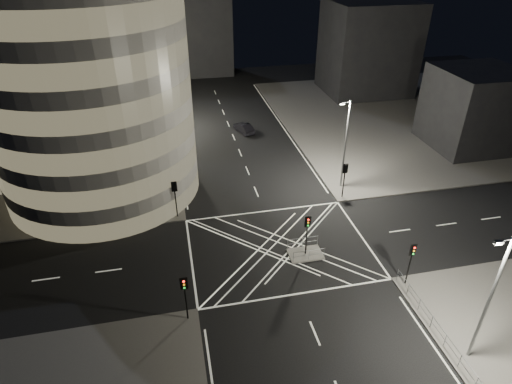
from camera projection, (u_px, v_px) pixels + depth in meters
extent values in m
plane|color=black|center=(279.00, 247.00, 38.99)|extent=(120.00, 120.00, 0.00)
cube|color=#575451|center=(14.00, 150.00, 56.29)|extent=(42.00, 42.00, 0.15)
cube|color=#575451|center=(415.00, 116.00, 66.69)|extent=(42.00, 42.00, 0.15)
cube|color=slate|center=(305.00, 254.00, 38.06)|extent=(3.00, 2.00, 0.15)
cylinder|color=gray|center=(86.00, 77.00, 41.22)|extent=(20.00, 20.00, 25.00)
cube|color=gray|center=(3.00, 57.00, 47.77)|extent=(20.00, 18.00, 25.00)
cube|color=gray|center=(69.00, 36.00, 64.29)|extent=(24.00, 16.00, 22.00)
cube|color=black|center=(368.00, 48.00, 73.06)|extent=(14.00, 12.00, 15.00)
cube|color=black|center=(474.00, 109.00, 55.05)|extent=(10.00, 10.00, 10.00)
cube|color=black|center=(183.00, 27.00, 82.00)|extent=(18.00, 8.00, 18.00)
cylinder|color=black|center=(158.00, 194.00, 43.75)|extent=(0.32, 0.32, 3.03)
ellipsoid|color=black|center=(155.00, 170.00, 42.32)|extent=(4.51, 4.51, 5.18)
cylinder|color=black|center=(157.00, 166.00, 48.71)|extent=(0.32, 0.32, 3.24)
ellipsoid|color=black|center=(154.00, 142.00, 47.12)|extent=(5.17, 5.17, 5.95)
cylinder|color=black|center=(156.00, 145.00, 53.76)|extent=(0.32, 0.32, 3.06)
ellipsoid|color=black|center=(154.00, 125.00, 52.39)|extent=(4.01, 4.01, 4.61)
cylinder|color=black|center=(155.00, 123.00, 58.47)|extent=(0.32, 0.32, 4.21)
ellipsoid|color=black|center=(152.00, 99.00, 56.70)|extent=(4.71, 4.71, 5.42)
cylinder|color=black|center=(155.00, 112.00, 63.80)|extent=(0.32, 0.32, 2.96)
ellipsoid|color=black|center=(153.00, 94.00, 62.38)|extent=(4.51, 4.51, 5.19)
cylinder|color=black|center=(176.00, 204.00, 42.23)|extent=(0.12, 0.12, 3.00)
cube|color=black|center=(174.00, 187.00, 41.21)|extent=(0.28, 0.22, 0.90)
cube|color=black|center=(174.00, 187.00, 41.21)|extent=(0.55, 0.04, 1.10)
cylinder|color=black|center=(186.00, 303.00, 30.88)|extent=(0.12, 0.12, 3.00)
cube|color=black|center=(184.00, 284.00, 29.86)|extent=(0.28, 0.22, 0.90)
cube|color=black|center=(184.00, 284.00, 29.86)|extent=(0.55, 0.04, 1.10)
cylinder|color=black|center=(343.00, 185.00, 45.39)|extent=(0.12, 0.12, 3.00)
cube|color=black|center=(345.00, 168.00, 44.37)|extent=(0.28, 0.22, 0.90)
cube|color=black|center=(345.00, 168.00, 44.37)|extent=(0.55, 0.04, 1.10)
cylinder|color=black|center=(408.00, 269.00, 34.04)|extent=(0.12, 0.12, 3.00)
cube|color=black|center=(413.00, 250.00, 33.02)|extent=(0.28, 0.22, 0.90)
cube|color=black|center=(413.00, 250.00, 33.02)|extent=(0.55, 0.04, 1.10)
cylinder|color=black|center=(306.00, 240.00, 37.24)|extent=(0.12, 0.12, 3.00)
cube|color=black|center=(308.00, 222.00, 36.22)|extent=(0.28, 0.22, 0.90)
cube|color=black|center=(308.00, 222.00, 36.22)|extent=(0.55, 0.04, 1.10)
cylinder|color=slate|center=(163.00, 150.00, 44.62)|extent=(0.20, 0.20, 10.00)
cylinder|color=slate|center=(163.00, 105.00, 42.18)|extent=(0.90, 0.10, 0.10)
cube|color=slate|center=(167.00, 106.00, 42.31)|extent=(0.50, 0.25, 0.18)
cube|color=white|center=(167.00, 107.00, 42.37)|extent=(0.42, 0.20, 0.05)
cylinder|color=slate|center=(160.00, 95.00, 59.65)|extent=(0.20, 0.20, 10.00)
cylinder|color=slate|center=(159.00, 59.00, 57.20)|extent=(0.90, 0.10, 0.10)
cube|color=slate|center=(162.00, 60.00, 57.33)|extent=(0.50, 0.25, 0.18)
cube|color=white|center=(162.00, 61.00, 57.39)|extent=(0.42, 0.20, 0.05)
cylinder|color=slate|center=(345.00, 145.00, 45.53)|extent=(0.20, 0.20, 10.00)
cylinder|color=slate|center=(346.00, 102.00, 42.92)|extent=(0.90, 0.10, 0.10)
cube|color=slate|center=(342.00, 103.00, 42.89)|extent=(0.50, 0.25, 0.18)
cube|color=white|center=(342.00, 104.00, 42.95)|extent=(0.42, 0.20, 0.05)
cylinder|color=slate|center=(489.00, 301.00, 26.33)|extent=(0.20, 0.20, 10.00)
cylinder|color=slate|center=(506.00, 240.00, 23.72)|extent=(0.90, 0.10, 0.10)
cube|color=slate|center=(499.00, 242.00, 23.69)|extent=(0.50, 0.25, 0.18)
cube|color=white|center=(498.00, 244.00, 23.75)|extent=(0.42, 0.20, 0.05)
cube|color=slate|center=(438.00, 331.00, 29.97)|extent=(0.06, 11.70, 1.10)
cube|color=slate|center=(309.00, 255.00, 36.98)|extent=(2.80, 0.06, 1.10)
cube|color=slate|center=(303.00, 242.00, 38.48)|extent=(2.80, 0.06, 1.10)
imported|color=black|center=(244.00, 128.00, 61.00)|extent=(2.61, 4.31, 1.34)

